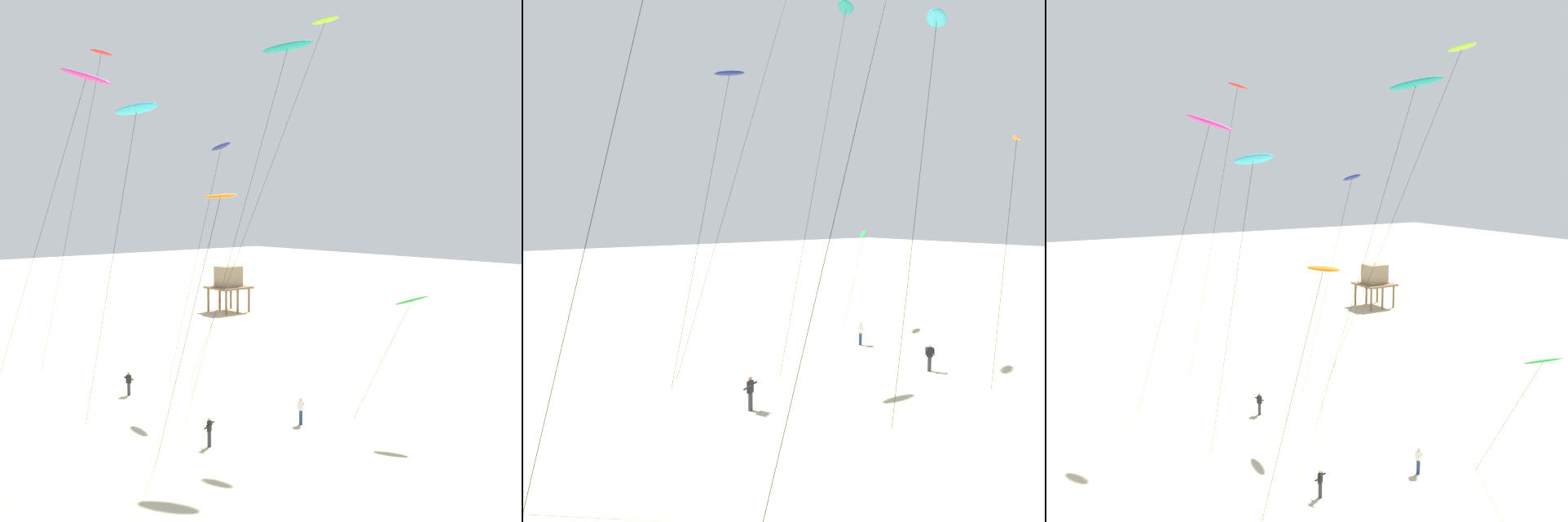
{
  "view_description": "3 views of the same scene",
  "coord_description": "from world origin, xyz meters",
  "views": [
    {
      "loc": [
        33.29,
        -12.73,
        13.23
      ],
      "look_at": [
        2.89,
        14.18,
        9.82
      ],
      "focal_mm": 44.5,
      "sensor_mm": 36.0,
      "label": 1
    },
    {
      "loc": [
        -17.37,
        -8.07,
        9.21
      ],
      "look_at": [
        -0.2,
        15.16,
        6.39
      ],
      "focal_mm": 31.58,
      "sensor_mm": 36.0,
      "label": 2
    },
    {
      "loc": [
        30.11,
        -6.69,
        17.8
      ],
      "look_at": [
        -2.53,
        11.82,
        11.95
      ],
      "focal_mm": 38.71,
      "sensor_mm": 36.0,
      "label": 3
    }
  ],
  "objects": [
    {
      "name": "kite_green",
      "position": [
        10.87,
        18.94,
        7.61
      ],
      "size": [
        4.32,
        1.89,
        8.15
      ],
      "color": "green",
      "rests_on": "ground"
    },
    {
      "name": "kite_orange",
      "position": [
        9.51,
        5.69,
        13.34
      ],
      "size": [
        4.87,
        1.81,
        13.9
      ],
      "color": "orange",
      "rests_on": "ground"
    },
    {
      "name": "kite_flyer_middle",
      "position": [
        6.16,
        14.54,
        0.89
      ],
      "size": [
        0.66,
        0.64,
        1.67
      ],
      "color": "navy",
      "rests_on": "ground"
    },
    {
      "name": "kite_navy",
      "position": [
        -3.59,
        16.02,
        17.24
      ],
      "size": [
        5.71,
        1.84,
        17.86
      ],
      "color": "navy",
      "rests_on": "ground"
    },
    {
      "name": "kite_teal",
      "position": [
        4.54,
        14.8,
        22.64
      ],
      "size": [
        8.61,
        3.61,
        23.29
      ],
      "color": "teal",
      "rests_on": "ground"
    },
    {
      "name": "ground_plane",
      "position": [
        0.0,
        0.0,
        0.0
      ],
      "size": [
        260.0,
        260.0,
        0.0
      ],
      "primitive_type": "plane",
      "color": "beige"
    },
    {
      "name": "kite_flyer_nearest",
      "position": [
        5.4,
        8.15,
        0.89
      ],
      "size": [
        0.72,
        0.73,
        1.67
      ],
      "color": "#33333D",
      "rests_on": "ground"
    },
    {
      "name": "kite_cyan",
      "position": [
        1.95,
        5.9,
        18.44
      ],
      "size": [
        5.65,
        2.38,
        19.03
      ],
      "color": "#33BFE0",
      "rests_on": "ground"
    },
    {
      "name": "kite_flyer_furthest",
      "position": [
        -6.16,
        9.78,
        0.89
      ],
      "size": [
        0.7,
        0.69,
        1.67
      ],
      "color": "#33333D",
      "rests_on": "ground"
    }
  ]
}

